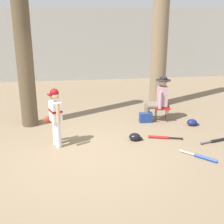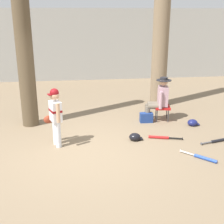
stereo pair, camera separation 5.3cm
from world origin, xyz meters
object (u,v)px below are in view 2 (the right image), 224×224
Objects in this scene: batting_helmet_black at (135,137)px; bat_red_barrel at (161,137)px; young_ballplayer at (55,114)px; tree_near_player at (22,27)px; bat_blue_youth at (202,158)px; seated_spectator at (159,98)px; bat_black_composite at (217,141)px; tree_behind_spectator at (161,28)px; handbag_beside_stool at (146,118)px; batting_helmet_navy at (193,123)px; folding_stool at (162,108)px.

bat_red_barrel is at bearing 0.06° from batting_helmet_black.
batting_helmet_black is (1.78, 0.06, -0.67)m from young_ballplayer.
bat_blue_youth is (3.68, -2.47, -2.44)m from tree_near_player.
bat_blue_youth is (0.53, -1.10, 0.00)m from bat_red_barrel.
seated_spectator is 1.64m from batting_helmet_black.
tree_near_player is 7.78× the size of bat_black_composite.
tree_behind_spectator is at bearing 18.47° from tree_near_player.
handbag_beside_stool reaches higher than bat_red_barrel.
young_ballplayer reaches higher than bat_black_composite.
bat_black_composite is (3.62, -0.29, -0.71)m from young_ballplayer.
tree_near_player is 4.00m from tree_behind_spectator.
tree_behind_spectator is at bearing 64.24° from batting_helmet_black.
tree_near_player is at bearing 175.90° from handbag_beside_stool.
bat_blue_youth is at bearing -33.81° from tree_near_player.
batting_helmet_navy is (4.21, -0.63, -2.40)m from tree_near_player.
handbag_beside_stool is 1.22m from batting_helmet_navy.
bat_black_composite is (0.57, -2.98, -2.35)m from tree_behind_spectator.
batting_helmet_black reaches higher than bat_black_composite.
folding_stool is 1.47× the size of batting_helmet_black.
batting_helmet_black is at bearing -28.43° from tree_near_player.
bat_black_composite is (1.30, -1.49, -0.10)m from handbag_beside_stool.
tree_near_player is 3.89m from seated_spectator.
tree_behind_spectator is at bearing 79.18° from folding_stool.
bat_black_composite is 1.10m from batting_helmet_navy.
tree_near_player reaches higher than handbag_beside_stool.
tree_behind_spectator is 2.80m from handbag_beside_stool.
batting_helmet_black reaches higher than bat_blue_youth.
folding_stool is (2.78, 1.29, -0.38)m from young_ballplayer.
bat_black_composite is at bearing -81.93° from batting_helmet_navy.
bat_blue_youth is at bearing -83.69° from seated_spectator.
handbag_beside_stool is 1.15m from bat_red_barrel.
seated_spectator is at bearing 54.05° from batting_helmet_black.
tree_behind_spectator is at bearing 41.38° from young_ballplayer.
tree_behind_spectator is at bearing 63.97° from handbag_beside_stool.
seated_spectator reaches higher than bat_red_barrel.
seated_spectator is 2.44m from bat_blue_youth.
folding_stool is at bearing -2.17° from tree_near_player.
bat_red_barrel is at bearing 163.87° from bat_black_composite.
seated_spectator is at bearing 120.42° from bat_black_composite.
bat_black_composite is at bearing -49.03° from handbag_beside_stool.
tree_near_player is at bearing -161.53° from tree_behind_spectator.
tree_behind_spectator is at bearing 76.35° from bat_red_barrel.
batting_helmet_black and batting_helmet_navy have the same top height.
bat_blue_youth is at bearing -131.95° from bat_black_composite.
young_ballplayer reaches higher than seated_spectator.
young_ballplayer is (0.74, -1.42, -1.73)m from tree_near_player.
young_ballplayer is 1.68× the size of bat_red_barrel.
tree_behind_spectator reaches higher than bat_red_barrel.
tree_near_player is 3.74m from batting_helmet_black.
bat_black_composite is (0.84, -1.58, -0.33)m from folding_stool.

